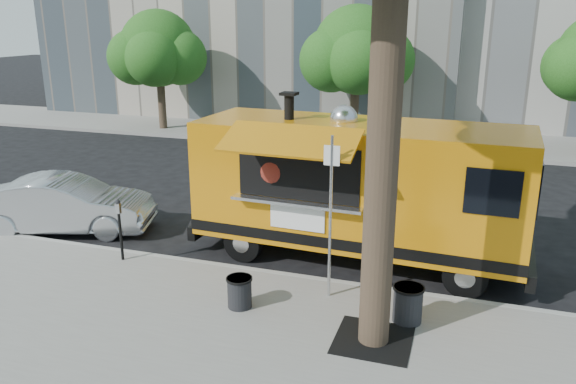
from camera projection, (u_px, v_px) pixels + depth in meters
name	position (u px, v px, depth m)	size (l,w,h in m)	color
ground	(277.00, 259.00, 12.27)	(120.00, 120.00, 0.00)	black
sidewalk	(191.00, 356.00, 8.62)	(60.00, 6.00, 0.15)	gray
curb	(262.00, 274.00, 11.41)	(60.00, 0.14, 0.16)	#999993
far_sidewalk	(380.00, 138.00, 24.50)	(60.00, 5.00, 0.15)	gray
tree_well	(373.00, 340.00, 8.90)	(1.20, 1.20, 0.02)	black
far_tree_a	(158.00, 49.00, 25.33)	(3.42, 3.42, 5.36)	#33261C
far_tree_b	(356.00, 50.00, 22.97)	(3.60, 3.60, 5.50)	#33261C
sign_post	(331.00, 208.00, 9.86)	(0.28, 0.06, 3.00)	silver
parking_meter	(120.00, 223.00, 11.66)	(0.11, 0.11, 1.33)	black
food_truck	(356.00, 186.00, 11.83)	(7.24, 3.47, 3.53)	orange
sedan	(65.00, 205.00, 13.72)	(1.46, 4.18, 1.38)	#B4B6BB
trash_bin_left	(408.00, 303.00, 9.37)	(0.53, 0.53, 0.64)	black
trash_bin_right	(240.00, 291.00, 9.87)	(0.47, 0.47, 0.56)	black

